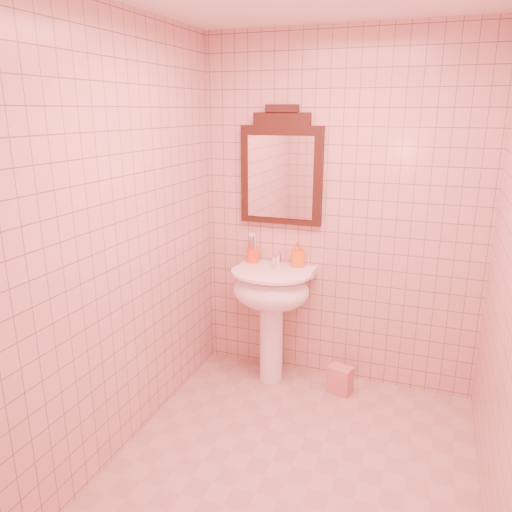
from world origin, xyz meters
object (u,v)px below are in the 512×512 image
at_px(soap_dispenser, 298,254).
at_px(toothbrush_cup, 253,255).
at_px(mirror, 281,170).
at_px(towel, 340,380).
at_px(pedestal_sink, 271,298).

bearing_deg(soap_dispenser, toothbrush_cup, 159.37).
xyz_separation_m(mirror, towel, (0.53, -0.20, -1.45)).
relative_size(toothbrush_cup, towel, 1.01).
distance_m(toothbrush_cup, soap_dispenser, 0.35).
height_order(pedestal_sink, mirror, mirror).
bearing_deg(toothbrush_cup, soap_dispenser, 1.53).
relative_size(pedestal_sink, mirror, 1.04).
height_order(soap_dispenser, towel, soap_dispenser).
xyz_separation_m(toothbrush_cup, soap_dispenser, (0.34, 0.01, 0.04)).
bearing_deg(towel, pedestal_sink, 179.61).
bearing_deg(toothbrush_cup, pedestal_sink, -38.29).
height_order(pedestal_sink, towel, pedestal_sink).
distance_m(mirror, towel, 1.56).
bearing_deg(soap_dispenser, mirror, 144.89).
distance_m(toothbrush_cup, towel, 1.11).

